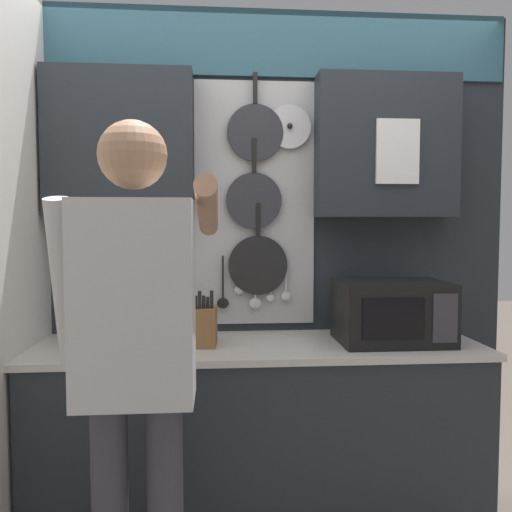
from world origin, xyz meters
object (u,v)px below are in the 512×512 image
microwave (392,312)px  person (136,341)px  utensil_crock (122,329)px  knife_block (204,326)px

microwave → person: size_ratio=0.28×
utensil_crock → person: (0.16, -0.59, 0.08)m
utensil_crock → person: 0.62m
utensil_crock → person: person is taller
microwave → person: 1.22m
microwave → person: person is taller
knife_block → utensil_crock: (-0.36, 0.00, -0.01)m
knife_block → person: 0.63m
knife_block → utensil_crock: 0.36m
utensil_crock → person: size_ratio=0.20×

